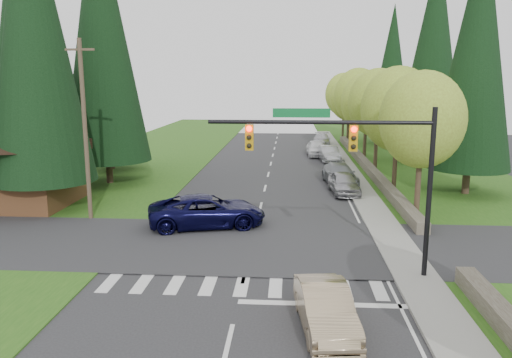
# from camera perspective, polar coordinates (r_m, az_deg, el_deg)

# --- Properties ---
(ground) EXTENTS (120.00, 120.00, 0.00)m
(ground) POSITION_cam_1_polar(r_m,az_deg,el_deg) (16.76, -2.72, -16.44)
(ground) COLOR #28282B
(ground) RESTS_ON ground
(grass_east) EXTENTS (14.00, 110.00, 0.06)m
(grass_east) POSITION_cam_1_polar(r_m,az_deg,el_deg) (37.33, 21.32, -1.55)
(grass_east) COLOR #275516
(grass_east) RESTS_ON ground
(grass_west) EXTENTS (14.00, 110.00, 0.06)m
(grass_west) POSITION_cam_1_polar(r_m,az_deg,el_deg) (38.54, -18.73, -1.00)
(grass_west) COLOR #275516
(grass_west) RESTS_ON ground
(cross_street) EXTENTS (120.00, 8.00, 0.10)m
(cross_street) POSITION_cam_1_polar(r_m,az_deg,el_deg) (24.10, -0.53, -7.62)
(cross_street) COLOR #28282B
(cross_street) RESTS_ON ground
(sidewalk_east) EXTENTS (1.80, 80.00, 0.13)m
(sidewalk_east) POSITION_cam_1_polar(r_m,az_deg,el_deg) (37.90, 11.59, -0.77)
(sidewalk_east) COLOR gray
(sidewalk_east) RESTS_ON ground
(curb_east) EXTENTS (0.20, 80.00, 0.13)m
(curb_east) POSITION_cam_1_polar(r_m,az_deg,el_deg) (37.79, 10.32, -0.76)
(curb_east) COLOR gray
(curb_east) RESTS_ON ground
(stone_wall_north) EXTENTS (0.70, 40.00, 0.70)m
(stone_wall_north) POSITION_cam_1_polar(r_m,az_deg,el_deg) (45.87, 12.41, 1.62)
(stone_wall_north) COLOR #4C4438
(stone_wall_north) RESTS_ON ground
(traffic_signal) EXTENTS (8.70, 0.37, 6.80)m
(traffic_signal) POSITION_cam_1_polar(r_m,az_deg,el_deg) (19.62, 11.48, 2.80)
(traffic_signal) COLOR black
(traffic_signal) RESTS_ON ground
(brown_building) EXTENTS (8.40, 8.40, 5.40)m
(brown_building) POSITION_cam_1_polar(r_m,az_deg,el_deg) (34.46, -25.29, 2.39)
(brown_building) COLOR #4C2D19
(brown_building) RESTS_ON ground
(utility_pole) EXTENTS (1.60, 0.24, 10.00)m
(utility_pole) POSITION_cam_1_polar(r_m,az_deg,el_deg) (29.14, -18.96, 5.41)
(utility_pole) COLOR #473828
(utility_pole) RESTS_ON ground
(decid_tree_0) EXTENTS (4.80, 4.80, 8.37)m
(decid_tree_0) POSITION_cam_1_polar(r_m,az_deg,el_deg) (29.77, 18.46, 6.44)
(decid_tree_0) COLOR #38281C
(decid_tree_0) RESTS_ON ground
(decid_tree_1) EXTENTS (5.20, 5.20, 8.80)m
(decid_tree_1) POSITION_cam_1_polar(r_m,az_deg,el_deg) (36.59, 15.91, 7.68)
(decid_tree_1) COLOR #38281C
(decid_tree_1) RESTS_ON ground
(decid_tree_2) EXTENTS (5.00, 5.00, 8.82)m
(decid_tree_2) POSITION_cam_1_polar(r_m,az_deg,el_deg) (43.41, 13.77, 8.44)
(decid_tree_2) COLOR #38281C
(decid_tree_2) RESTS_ON ground
(decid_tree_3) EXTENTS (5.00, 5.00, 8.55)m
(decid_tree_3) POSITION_cam_1_polar(r_m,az_deg,el_deg) (50.34, 12.52, 8.53)
(decid_tree_3) COLOR #38281C
(decid_tree_3) RESTS_ON ground
(decid_tree_4) EXTENTS (5.40, 5.40, 9.18)m
(decid_tree_4) POSITION_cam_1_polar(r_m,az_deg,el_deg) (57.27, 11.60, 9.26)
(decid_tree_4) COLOR #38281C
(decid_tree_4) RESTS_ON ground
(decid_tree_5) EXTENTS (4.80, 4.80, 8.30)m
(decid_tree_5) POSITION_cam_1_polar(r_m,az_deg,el_deg) (64.21, 10.58, 9.01)
(decid_tree_5) COLOR #38281C
(decid_tree_5) RESTS_ON ground
(decid_tree_6) EXTENTS (5.20, 5.20, 8.86)m
(decid_tree_6) POSITION_cam_1_polar(r_m,az_deg,el_deg) (71.16, 10.03, 9.49)
(decid_tree_6) COLOR #38281C
(decid_tree_6) RESTS_ON ground
(conifer_w_a) EXTENTS (6.12, 6.12, 19.80)m
(conifer_w_a) POSITION_cam_1_polar(r_m,az_deg,el_deg) (32.46, -24.13, 15.59)
(conifer_w_a) COLOR #38281C
(conifer_w_a) RESTS_ON ground
(conifer_w_b) EXTENTS (5.44, 5.44, 17.80)m
(conifer_w_b) POSITION_cam_1_polar(r_m,az_deg,el_deg) (37.31, -25.27, 13.26)
(conifer_w_b) COLOR #38281C
(conifer_w_b) RESTS_ON ground
(conifer_w_c) EXTENTS (6.46, 6.46, 20.80)m
(conifer_w_c) POSITION_cam_1_polar(r_m,az_deg,el_deg) (39.40, -17.25, 15.84)
(conifer_w_c) COLOR #38281C
(conifer_w_c) RESTS_ON ground
(conifer_w_e) EXTENTS (5.78, 5.78, 18.80)m
(conifer_w_e) POSITION_cam_1_polar(r_m,az_deg,el_deg) (45.63, -16.83, 13.90)
(conifer_w_e) COLOR #38281C
(conifer_w_e) RESTS_ON ground
(conifer_e_a) EXTENTS (5.44, 5.44, 17.80)m
(conifer_e_a) POSITION_cam_1_polar(r_m,az_deg,el_deg) (36.89, 23.94, 13.40)
(conifer_e_a) COLOR #38281C
(conifer_e_a) RESTS_ON ground
(conifer_e_b) EXTENTS (6.12, 6.12, 19.80)m
(conifer_e_b) POSITION_cam_1_polar(r_m,az_deg,el_deg) (50.60, 19.65, 13.99)
(conifer_e_b) COLOR #38281C
(conifer_e_b) RESTS_ON ground
(conifer_e_c) EXTENTS (5.10, 5.10, 16.80)m
(conifer_e_c) POSITION_cam_1_polar(r_m,az_deg,el_deg) (63.95, 15.27, 12.17)
(conifer_e_c) COLOR #38281C
(conifer_e_c) RESTS_ON ground
(sedan_champagne) EXTENTS (2.02, 4.49, 1.43)m
(sedan_champagne) POSITION_cam_1_polar(r_m,az_deg,el_deg) (16.39, 7.94, -14.42)
(sedan_champagne) COLOR tan
(sedan_champagne) RESTS_ON ground
(suv_navy) EXTENTS (6.75, 4.32, 1.73)m
(suv_navy) POSITION_cam_1_polar(r_m,az_deg,el_deg) (27.02, -5.61, -3.67)
(suv_navy) COLOR black
(suv_navy) RESTS_ON ground
(parked_car_a) EXTENTS (2.17, 4.63, 1.53)m
(parked_car_a) POSITION_cam_1_polar(r_m,az_deg,el_deg) (35.19, 10.01, -0.46)
(parked_car_a) COLOR #A1A0A5
(parked_car_a) RESTS_ON ground
(parked_car_b) EXTENTS (2.72, 5.46, 1.52)m
(parked_car_b) POSITION_cam_1_polar(r_m,az_deg,el_deg) (38.47, 9.54, 0.54)
(parked_car_b) COLOR gray
(parked_car_b) RESTS_ON ground
(parked_car_c) EXTENTS (2.14, 4.84, 1.54)m
(parked_car_c) POSITION_cam_1_polar(r_m,az_deg,el_deg) (49.04, 8.35, 2.87)
(parked_car_c) COLOR #ABACB0
(parked_car_c) RESTS_ON ground
(parked_car_d) EXTENTS (2.14, 4.88, 1.64)m
(parked_car_d) POSITION_cam_1_polar(r_m,az_deg,el_deg) (52.60, 6.93, 3.51)
(parked_car_d) COLOR white
(parked_car_d) RESTS_ON ground
(parked_car_e) EXTENTS (2.40, 5.19, 1.47)m
(parked_car_e) POSITION_cam_1_polar(r_m,az_deg,el_deg) (60.59, 7.52, 4.43)
(parked_car_e) COLOR silver
(parked_car_e) RESTS_ON ground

